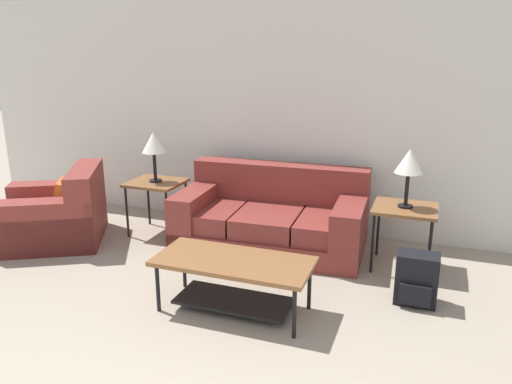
{
  "coord_description": "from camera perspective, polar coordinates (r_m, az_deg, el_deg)",
  "views": [
    {
      "loc": [
        1.4,
        -0.74,
        2.05
      ],
      "look_at": [
        -0.05,
        3.25,
        0.8
      ],
      "focal_mm": 35.0,
      "sensor_mm": 36.0,
      "label": 1
    }
  ],
  "objects": [
    {
      "name": "table_lamp_left",
      "position": [
        5.52,
        -11.63,
        5.4
      ],
      "size": [
        0.25,
        0.25,
        0.55
      ],
      "color": "black",
      "rests_on": "side_table_left"
    },
    {
      "name": "table_lamp_right",
      "position": [
        4.73,
        17.1,
        3.19
      ],
      "size": [
        0.25,
        0.25,
        0.55
      ],
      "color": "black",
      "rests_on": "side_table_right"
    },
    {
      "name": "backpack",
      "position": [
        4.34,
        17.88,
        -9.47
      ],
      "size": [
        0.33,
        0.3,
        0.43
      ],
      "color": "black",
      "rests_on": "ground_plane"
    },
    {
      "name": "armchair",
      "position": [
        5.8,
        -21.85,
        -2.51
      ],
      "size": [
        1.36,
        1.34,
        0.8
      ],
      "color": "maroon",
      "rests_on": "ground_plane"
    },
    {
      "name": "couch",
      "position": [
        5.25,
        1.84,
        -3.17
      ],
      "size": [
        1.96,
        1.09,
        0.82
      ],
      "color": "maroon",
      "rests_on": "ground_plane"
    },
    {
      "name": "side_table_left",
      "position": [
        5.63,
        -11.36,
        0.61
      ],
      "size": [
        0.58,
        0.52,
        0.61
      ],
      "color": "brown",
      "rests_on": "ground_plane"
    },
    {
      "name": "side_table_right",
      "position": [
        4.86,
        16.63,
        -2.32
      ],
      "size": [
        0.58,
        0.52,
        0.61
      ],
      "color": "brown",
      "rests_on": "ground_plane"
    },
    {
      "name": "coffee_table",
      "position": [
        3.99,
        -2.56,
        -9.2
      ],
      "size": [
        1.24,
        0.56,
        0.44
      ],
      "color": "brown",
      "rests_on": "ground_plane"
    },
    {
      "name": "wall_back",
      "position": [
        5.59,
        5.38,
        8.65
      ],
      "size": [
        8.62,
        0.06,
        2.6
      ],
      "color": "silver",
      "rests_on": "ground_plane"
    }
  ]
}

